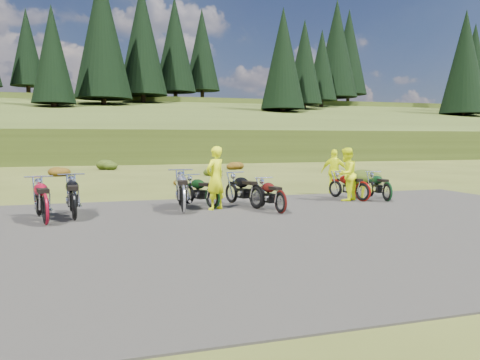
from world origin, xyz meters
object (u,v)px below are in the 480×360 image
object	(u,v)px
motorcycle_7	(387,202)
person_middle	(215,179)
motorcycle_3	(184,215)
motorcycle_0	(75,222)

from	to	relation	value
motorcycle_7	person_middle	bearing A→B (deg)	96.69
motorcycle_7	person_middle	distance (m)	6.17
person_middle	motorcycle_3	bearing A→B (deg)	-8.42
motorcycle_7	person_middle	size ratio (longest dim) A/B	0.99
motorcycle_0	person_middle	bearing A→B (deg)	-84.16
motorcycle_3	motorcycle_0	bearing A→B (deg)	102.37
motorcycle_0	person_middle	size ratio (longest dim) A/B	1.17
motorcycle_0	motorcycle_3	size ratio (longest dim) A/B	0.96
motorcycle_3	motorcycle_7	distance (m)	7.17
motorcycle_3	motorcycle_7	world-z (taller)	motorcycle_3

